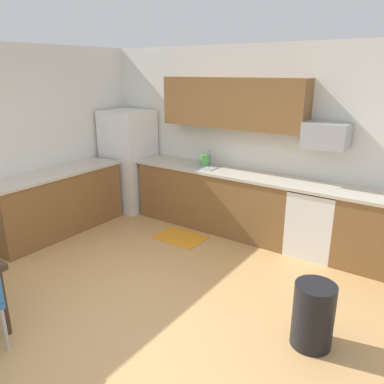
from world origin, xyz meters
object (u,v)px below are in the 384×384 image
at_px(refrigerator, 129,160).
at_px(trash_bin, 313,315).
at_px(oven_range, 315,221).
at_px(microwave, 326,136).
at_px(kettle, 205,161).

xyz_separation_m(refrigerator, trash_bin, (3.82, -1.72, -0.55)).
xyz_separation_m(oven_range, microwave, (-0.00, 0.10, 1.11)).
relative_size(oven_range, kettle, 4.55).
bearing_deg(trash_bin, oven_range, 107.64).
relative_size(oven_range, microwave, 1.69).
relative_size(microwave, kettle, 2.70).
bearing_deg(refrigerator, kettle, 5.01).
relative_size(refrigerator, trash_bin, 2.84).
distance_m(microwave, trash_bin, 2.36).
distance_m(trash_bin, kettle, 3.07).
xyz_separation_m(oven_range, trash_bin, (0.57, -1.80, -0.16)).
bearing_deg(microwave, refrigerator, -176.83).
bearing_deg(kettle, oven_range, -1.62).
relative_size(refrigerator, oven_range, 1.87).
xyz_separation_m(oven_range, kettle, (-1.77, 0.05, 0.56)).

